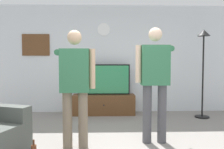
{
  "coord_description": "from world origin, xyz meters",
  "views": [
    {
      "loc": [
        -0.19,
        -2.79,
        1.27
      ],
      "look_at": [
        -0.07,
        1.2,
        1.05
      ],
      "focal_mm": 35.9,
      "sensor_mm": 36.0,
      "label": 1
    }
  ],
  "objects_px": {
    "framed_picture": "(36,45)",
    "floor_lamp": "(203,55)",
    "tv_stand": "(104,105)",
    "person_standing_nearer_couch": "(155,77)",
    "wall_clock": "(104,29)",
    "person_standing_nearer_lamp": "(75,82)",
    "television": "(104,79)"
  },
  "relations": [
    {
      "from": "framed_picture",
      "to": "person_standing_nearer_lamp",
      "type": "height_order",
      "value": "framed_picture"
    },
    {
      "from": "tv_stand",
      "to": "framed_picture",
      "type": "distance_m",
      "value": 2.26
    },
    {
      "from": "floor_lamp",
      "to": "person_standing_nearer_couch",
      "type": "xyz_separation_m",
      "value": [
        -1.45,
        -1.54,
        -0.4
      ]
    },
    {
      "from": "tv_stand",
      "to": "person_standing_nearer_couch",
      "type": "bearing_deg",
      "value": -67.12
    },
    {
      "from": "framed_picture",
      "to": "floor_lamp",
      "type": "xyz_separation_m",
      "value": [
        3.96,
        -0.67,
        -0.27
      ]
    },
    {
      "from": "floor_lamp",
      "to": "person_standing_nearer_lamp",
      "type": "xyz_separation_m",
      "value": [
        -2.67,
        -1.72,
        -0.45
      ]
    },
    {
      "from": "person_standing_nearer_couch",
      "to": "framed_picture",
      "type": "bearing_deg",
      "value": 138.57
    },
    {
      "from": "tv_stand",
      "to": "wall_clock",
      "type": "distance_m",
      "value": 1.88
    },
    {
      "from": "tv_stand",
      "to": "framed_picture",
      "type": "xyz_separation_m",
      "value": [
        -1.7,
        0.3,
        1.46
      ]
    },
    {
      "from": "wall_clock",
      "to": "framed_picture",
      "type": "xyz_separation_m",
      "value": [
        -1.7,
        0.0,
        -0.39
      ]
    },
    {
      "from": "floor_lamp",
      "to": "person_standing_nearer_couch",
      "type": "height_order",
      "value": "floor_lamp"
    },
    {
      "from": "wall_clock",
      "to": "floor_lamp",
      "type": "relative_size",
      "value": 0.16
    },
    {
      "from": "floor_lamp",
      "to": "person_standing_nearer_couch",
      "type": "bearing_deg",
      "value": -133.27
    },
    {
      "from": "tv_stand",
      "to": "wall_clock",
      "type": "relative_size",
      "value": 4.77
    },
    {
      "from": "tv_stand",
      "to": "television",
      "type": "relative_size",
      "value": 1.18
    },
    {
      "from": "person_standing_nearer_lamp",
      "to": "person_standing_nearer_couch",
      "type": "relative_size",
      "value": 0.96
    },
    {
      "from": "wall_clock",
      "to": "framed_picture",
      "type": "height_order",
      "value": "wall_clock"
    },
    {
      "from": "wall_clock",
      "to": "person_standing_nearer_lamp",
      "type": "distance_m",
      "value": 2.67
    },
    {
      "from": "wall_clock",
      "to": "floor_lamp",
      "type": "xyz_separation_m",
      "value": [
        2.26,
        -0.67,
        -0.66
      ]
    },
    {
      "from": "person_standing_nearer_couch",
      "to": "tv_stand",
      "type": "bearing_deg",
      "value": 112.88
    },
    {
      "from": "tv_stand",
      "to": "person_standing_nearer_couch",
      "type": "height_order",
      "value": "person_standing_nearer_couch"
    },
    {
      "from": "wall_clock",
      "to": "person_standing_nearer_couch",
      "type": "height_order",
      "value": "wall_clock"
    },
    {
      "from": "tv_stand",
      "to": "person_standing_nearer_lamp",
      "type": "height_order",
      "value": "person_standing_nearer_lamp"
    },
    {
      "from": "television",
      "to": "person_standing_nearer_couch",
      "type": "bearing_deg",
      "value": -67.61
    },
    {
      "from": "floor_lamp",
      "to": "person_standing_nearer_couch",
      "type": "distance_m",
      "value": 2.15
    },
    {
      "from": "wall_clock",
      "to": "tv_stand",
      "type": "bearing_deg",
      "value": -90.0
    },
    {
      "from": "tv_stand",
      "to": "person_standing_nearer_lamp",
      "type": "xyz_separation_m",
      "value": [
        -0.41,
        -2.1,
        0.74
      ]
    },
    {
      "from": "framed_picture",
      "to": "person_standing_nearer_couch",
      "type": "height_order",
      "value": "framed_picture"
    },
    {
      "from": "television",
      "to": "floor_lamp",
      "type": "xyz_separation_m",
      "value": [
        2.26,
        -0.43,
        0.58
      ]
    },
    {
      "from": "framed_picture",
      "to": "person_standing_nearer_lamp",
      "type": "xyz_separation_m",
      "value": [
        1.29,
        -2.39,
        -0.72
      ]
    },
    {
      "from": "tv_stand",
      "to": "television",
      "type": "height_order",
      "value": "television"
    },
    {
      "from": "wall_clock",
      "to": "floor_lamp",
      "type": "bearing_deg",
      "value": -16.49
    }
  ]
}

